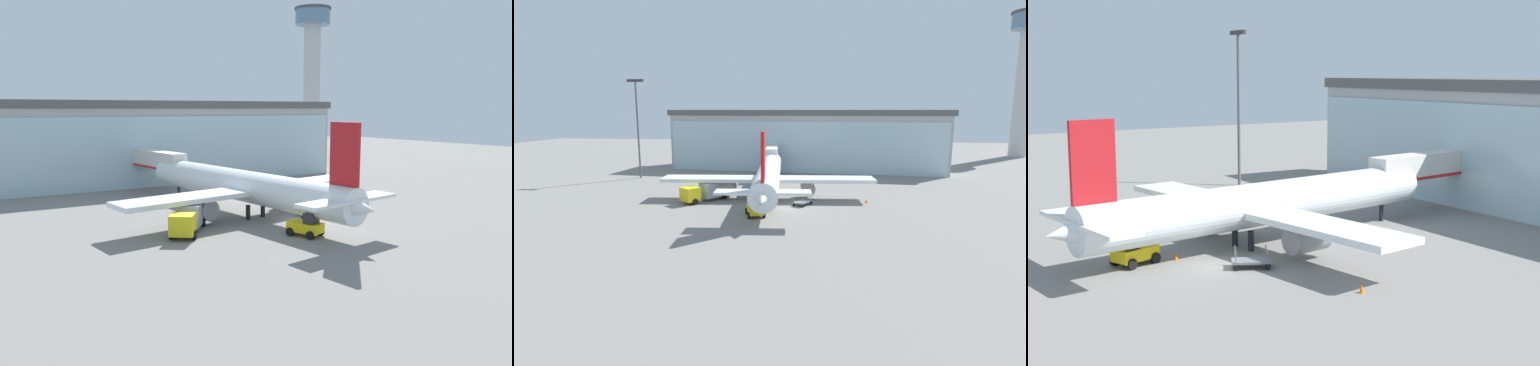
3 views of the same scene
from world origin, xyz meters
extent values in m
plane|color=gray|center=(0.00, 0.00, 0.00)|extent=(240.00, 240.00, 0.00)
cube|color=#AAAAAA|center=(0.00, 37.18, 5.97)|extent=(59.48, 14.98, 11.94)
cube|color=silver|center=(-0.30, 30.95, 5.37)|extent=(57.74, 3.05, 10.75)
cube|color=#545454|center=(0.00, 37.18, 12.54)|extent=(60.67, 15.28, 1.20)
cube|color=silver|center=(-6.02, 26.46, 4.78)|extent=(3.65, 13.90, 2.40)
cube|color=red|center=(-6.02, 26.46, 3.73)|extent=(3.69, 13.91, 0.30)
cylinder|color=#4C4C51|center=(-6.57, 31.58, 1.79)|extent=(0.70, 0.70, 3.58)
cylinder|color=#BCBCBC|center=(58.52, 70.12, 17.41)|extent=(4.65, 4.65, 34.82)
cylinder|color=#59595E|center=(-31.20, 19.98, 9.16)|extent=(0.36, 0.36, 18.32)
cube|color=#333338|center=(-31.20, 19.98, 18.57)|extent=(3.20, 0.40, 0.50)
cylinder|color=white|center=(-3.80, 6.73, 3.35)|extent=(7.13, 33.40, 3.50)
cone|color=white|center=(-5.63, 23.24, 3.35)|extent=(3.81, 3.37, 3.50)
cone|color=white|center=(-1.98, -9.78, 3.35)|extent=(3.57, 4.32, 3.15)
cube|color=white|center=(-3.62, 5.08, 3.00)|extent=(31.55, 7.61, 0.50)
cube|color=white|center=(-2.09, -8.78, 3.88)|extent=(11.20, 3.59, 0.30)
cube|color=red|center=(-2.14, -8.28, 7.93)|extent=(0.71, 3.22, 5.66)
cylinder|color=gray|center=(-9.58, 4.93, 1.65)|extent=(2.44, 3.41, 2.10)
cylinder|color=gray|center=(2.23, 6.23, 1.65)|extent=(2.44, 3.41, 2.10)
cylinder|color=black|center=(-4.56, 3.97, 0.80)|extent=(0.50, 0.50, 1.60)
cylinder|color=black|center=(-2.47, 4.20, 0.80)|extent=(0.50, 0.50, 1.60)
cylinder|color=black|center=(-5.30, 20.26, 0.80)|extent=(0.40, 0.40, 1.60)
cube|color=yellow|center=(-14.02, 0.27, 1.40)|extent=(3.08, 3.08, 1.90)
cube|color=#B2B2B7|center=(-11.53, 3.65, 1.55)|extent=(4.14, 4.53, 2.20)
cylinder|color=black|center=(-13.13, -0.38, 0.45)|extent=(0.77, 0.90, 0.90)
cylinder|color=black|center=(-14.90, 0.92, 0.45)|extent=(0.77, 0.90, 0.90)
cylinder|color=black|center=(-10.05, 3.81, 0.45)|extent=(0.77, 0.90, 0.90)
cylinder|color=black|center=(-11.83, 5.11, 0.45)|extent=(0.77, 0.90, 0.90)
cube|color=slate|center=(1.77, 1.65, 0.52)|extent=(2.71, 3.22, 0.16)
cylinder|color=black|center=(1.90, 0.32, 0.22)|extent=(0.31, 0.45, 0.44)
cylinder|color=slate|center=(1.90, 0.32, 1.05)|extent=(0.08, 0.08, 0.90)
cylinder|color=black|center=(0.62, 0.98, 0.22)|extent=(0.31, 0.45, 0.44)
cylinder|color=slate|center=(0.62, 0.98, 1.05)|extent=(0.08, 0.08, 0.90)
cylinder|color=black|center=(2.92, 2.31, 0.22)|extent=(0.31, 0.45, 0.44)
cylinder|color=slate|center=(2.92, 2.31, 1.05)|extent=(0.08, 0.08, 0.90)
cylinder|color=black|center=(1.64, 2.97, 0.22)|extent=(0.31, 0.45, 0.44)
cylinder|color=slate|center=(1.64, 2.97, 1.05)|extent=(0.08, 0.08, 0.90)
cube|color=yellow|center=(-3.74, -4.88, 0.85)|extent=(2.75, 3.61, 0.90)
cube|color=#26262B|center=(-3.53, -5.48, 1.80)|extent=(1.65, 1.40, 1.00)
cylinder|color=black|center=(-4.96, -4.12, 0.40)|extent=(0.59, 0.87, 0.80)
cylinder|color=black|center=(-3.26, -3.53, 0.40)|extent=(0.59, 0.87, 0.80)
cylinder|color=black|center=(-4.23, -6.23, 0.40)|extent=(0.59, 0.87, 0.80)
cylinder|color=black|center=(-2.53, -5.64, 0.40)|extent=(0.59, 0.87, 0.80)
cone|color=orange|center=(-3.20, -1.89, 0.28)|extent=(0.36, 0.36, 0.55)
cone|color=orange|center=(10.71, 4.42, 0.28)|extent=(0.36, 0.36, 0.55)
camera|label=1|loc=(-32.84, -40.81, 11.97)|focal=35.00mm
camera|label=2|loc=(5.21, -52.68, 13.10)|focal=28.00mm
camera|label=3|loc=(44.14, -23.99, 13.89)|focal=50.00mm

